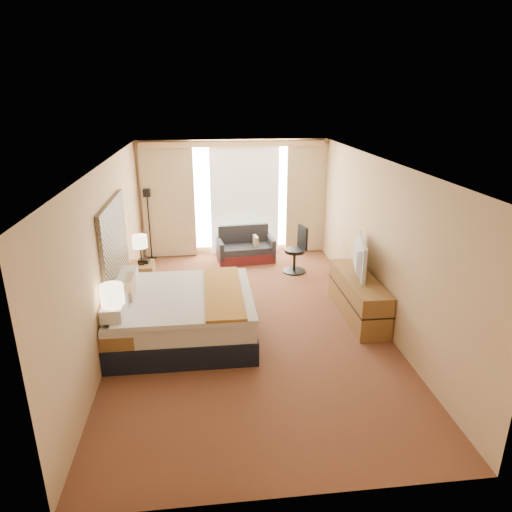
{
  "coord_description": "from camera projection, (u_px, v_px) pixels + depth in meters",
  "views": [
    {
      "loc": [
        -0.65,
        -6.68,
        3.55
      ],
      "look_at": [
        0.16,
        0.4,
        1.0
      ],
      "focal_mm": 32.0,
      "sensor_mm": 36.0,
      "label": 1
    }
  ],
  "objects": [
    {
      "name": "wall_front",
      "position": [
        290.0,
        379.0,
        3.8
      ],
      "size": [
        4.2,
        0.02,
        2.6
      ],
      "primitive_type": "cube",
      "color": "#D4B881",
      "rests_on": "ground"
    },
    {
      "name": "ceiling",
      "position": [
        248.0,
        162.0,
        6.64
      ],
      "size": [
        4.2,
        7.0,
        0.02
      ],
      "primitive_type": "cube",
      "color": "silver",
      "rests_on": "wall_back"
    },
    {
      "name": "bed",
      "position": [
        182.0,
        315.0,
        6.92
      ],
      "size": [
        2.11,
        1.93,
        1.03
      ],
      "color": "black",
      "rests_on": "floor"
    },
    {
      "name": "nightstand_left",
      "position": [
        121.0,
        347.0,
        6.24
      ],
      "size": [
        0.45,
        0.52,
        0.55
      ],
      "primitive_type": "cube",
      "color": "olive",
      "rests_on": "floor"
    },
    {
      "name": "floor_lamp",
      "position": [
        148.0,
        210.0,
        10.02
      ],
      "size": [
        0.2,
        0.2,
        1.59
      ],
      "color": "black",
      "rests_on": "floor"
    },
    {
      "name": "headboard",
      "position": [
        115.0,
        249.0,
        7.05
      ],
      "size": [
        0.06,
        1.85,
        1.5
      ],
      "primitive_type": "cube",
      "color": "black",
      "rests_on": "wall_left"
    },
    {
      "name": "wall_right",
      "position": [
        379.0,
        242.0,
        7.3
      ],
      "size": [
        0.02,
        7.0,
        2.6
      ],
      "primitive_type": "cube",
      "color": "#D4B881",
      "rests_on": "ground"
    },
    {
      "name": "lamp_left",
      "position": [
        112.0,
        295.0,
        5.97
      ],
      "size": [
        0.31,
        0.31,
        0.65
      ],
      "color": "black",
      "rests_on": "nightstand_left"
    },
    {
      "name": "lamp_right",
      "position": [
        140.0,
        242.0,
        8.31
      ],
      "size": [
        0.27,
        0.27,
        0.56
      ],
      "color": "black",
      "rests_on": "nightstand_right"
    },
    {
      "name": "tissue_box",
      "position": [
        126.0,
        327.0,
        6.08
      ],
      "size": [
        0.15,
        0.15,
        0.11
      ],
      "primitive_type": "cube",
      "rotation": [
        0.0,
        0.0,
        -0.41
      ],
      "color": "#7FACC5",
      "rests_on": "nightstand_left"
    },
    {
      "name": "loveseat",
      "position": [
        245.0,
        250.0,
        10.18
      ],
      "size": [
        1.3,
        0.79,
        0.77
      ],
      "rotation": [
        0.0,
        0.0,
        0.11
      ],
      "color": "#59191A",
      "rests_on": "floor"
    },
    {
      "name": "wall_back",
      "position": [
        233.0,
        198.0,
        10.35
      ],
      "size": [
        4.2,
        0.02,
        2.6
      ],
      "primitive_type": "cube",
      "color": "#D4B881",
      "rests_on": "ground"
    },
    {
      "name": "telephone",
      "position": [
        144.0,
        261.0,
        8.52
      ],
      "size": [
        0.21,
        0.17,
        0.07
      ],
      "primitive_type": "cube",
      "rotation": [
        0.0,
        0.0,
        -0.11
      ],
      "color": "black",
      "rests_on": "nightstand_right"
    },
    {
      "name": "desk_chair",
      "position": [
        297.0,
        252.0,
        9.48
      ],
      "size": [
        0.48,
        0.48,
        0.98
      ],
      "rotation": [
        0.0,
        0.0,
        0.26
      ],
      "color": "black",
      "rests_on": "floor"
    },
    {
      "name": "television",
      "position": [
        355.0,
        257.0,
        7.52
      ],
      "size": [
        0.38,
        1.03,
        0.59
      ],
      "primitive_type": "imported",
      "rotation": [
        0.0,
        0.0,
        1.33
      ],
      "color": "black",
      "rests_on": "media_dresser"
    },
    {
      "name": "wall_left",
      "position": [
        110.0,
        252.0,
        6.85
      ],
      "size": [
        0.02,
        7.0,
        2.6
      ],
      "primitive_type": "cube",
      "color": "#D4B881",
      "rests_on": "ground"
    },
    {
      "name": "media_dresser",
      "position": [
        358.0,
        297.0,
        7.59
      ],
      "size": [
        0.5,
        1.8,
        0.7
      ],
      "primitive_type": "cube",
      "color": "olive",
      "rests_on": "floor"
    },
    {
      "name": "curtains",
      "position": [
        234.0,
        194.0,
        10.21
      ],
      "size": [
        4.12,
        0.19,
        2.56
      ],
      "color": "beige",
      "rests_on": "floor"
    },
    {
      "name": "floor",
      "position": [
        249.0,
        321.0,
        7.52
      ],
      "size": [
        4.2,
        7.0,
        0.02
      ],
      "primitive_type": "cube",
      "color": "maroon",
      "rests_on": "ground"
    },
    {
      "name": "nightstand_right",
      "position": [
        143.0,
        278.0,
        8.58
      ],
      "size": [
        0.45,
        0.52,
        0.55
      ],
      "primitive_type": "cube",
      "color": "olive",
      "rests_on": "floor"
    },
    {
      "name": "window",
      "position": [
        245.0,
        197.0,
        10.34
      ],
      "size": [
        2.3,
        0.02,
        2.3
      ],
      "primitive_type": "cube",
      "color": "white",
      "rests_on": "wall_back"
    }
  ]
}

